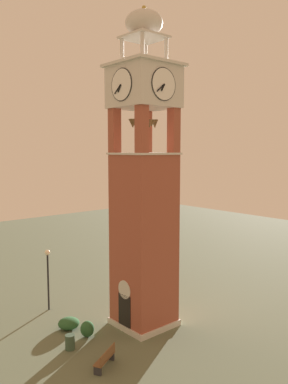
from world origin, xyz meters
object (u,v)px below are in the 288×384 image
park_bench (105,358)px  trash_bin (70,342)px  clock_tower (144,198)px  lamp_post (48,269)px

park_bench → trash_bin: park_bench is taller
clock_tower → lamp_post: clock_tower is taller
lamp_post → trash_bin: lamp_post is taller
clock_tower → park_bench: 8.99m
lamp_post → clock_tower: bearing=30.0°
clock_tower → trash_bin: (-0.31, -5.00, -7.43)m
park_bench → lamp_post: size_ratio=0.39×
clock_tower → trash_bin: size_ratio=23.47×
clock_tower → trash_bin: 8.96m
park_bench → lamp_post: bearing=171.6°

